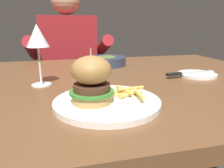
{
  "coord_description": "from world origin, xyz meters",
  "views": [
    {
      "loc": [
        -0.15,
        -0.74,
        0.93
      ],
      "look_at": [
        -0.02,
        -0.22,
        0.78
      ],
      "focal_mm": 35.0,
      "sensor_mm": 36.0,
      "label": 1
    }
  ],
  "objects_px": {
    "bread_plate": "(197,74)",
    "soup_bowl": "(107,61)",
    "diner_person": "(70,78)",
    "table_knife": "(186,73)",
    "main_plate": "(107,102)",
    "wine_glass": "(37,38)",
    "burger_sandwich": "(91,79)"
  },
  "relations": [
    {
      "from": "soup_bowl",
      "to": "diner_person",
      "type": "height_order",
      "value": "diner_person"
    },
    {
      "from": "main_plate",
      "to": "table_knife",
      "type": "distance_m",
      "value": 0.41
    },
    {
      "from": "main_plate",
      "to": "wine_glass",
      "type": "relative_size",
      "value": 1.36
    },
    {
      "from": "bread_plate",
      "to": "diner_person",
      "type": "bearing_deg",
      "value": 119.14
    },
    {
      "from": "burger_sandwich",
      "to": "diner_person",
      "type": "relative_size",
      "value": 0.11
    },
    {
      "from": "table_knife",
      "to": "burger_sandwich",
      "type": "bearing_deg",
      "value": -150.57
    },
    {
      "from": "diner_person",
      "to": "table_knife",
      "type": "bearing_deg",
      "value": -63.89
    },
    {
      "from": "main_plate",
      "to": "diner_person",
      "type": "height_order",
      "value": "diner_person"
    },
    {
      "from": "main_plate",
      "to": "table_knife",
      "type": "bearing_deg",
      "value": 31.16
    },
    {
      "from": "bread_plate",
      "to": "soup_bowl",
      "type": "distance_m",
      "value": 0.41
    },
    {
      "from": "bread_plate",
      "to": "soup_bowl",
      "type": "relative_size",
      "value": 0.79
    },
    {
      "from": "bread_plate",
      "to": "table_knife",
      "type": "xyz_separation_m",
      "value": [
        -0.05,
        -0.01,
        0.01
      ]
    },
    {
      "from": "table_knife",
      "to": "diner_person",
      "type": "xyz_separation_m",
      "value": [
        -0.39,
        0.79,
        -0.19
      ]
    },
    {
      "from": "bread_plate",
      "to": "soup_bowl",
      "type": "bearing_deg",
      "value": 134.38
    },
    {
      "from": "main_plate",
      "to": "table_knife",
      "type": "xyz_separation_m",
      "value": [
        0.35,
        0.21,
        0.01
      ]
    },
    {
      "from": "main_plate",
      "to": "bread_plate",
      "type": "bearing_deg",
      "value": 28.6
    },
    {
      "from": "table_knife",
      "to": "soup_bowl",
      "type": "relative_size",
      "value": 1.18
    },
    {
      "from": "burger_sandwich",
      "to": "soup_bowl",
      "type": "distance_m",
      "value": 0.54
    },
    {
      "from": "bread_plate",
      "to": "diner_person",
      "type": "distance_m",
      "value": 0.92
    },
    {
      "from": "table_knife",
      "to": "soup_bowl",
      "type": "distance_m",
      "value": 0.38
    },
    {
      "from": "burger_sandwich",
      "to": "bread_plate",
      "type": "distance_m",
      "value": 0.5
    },
    {
      "from": "main_plate",
      "to": "diner_person",
      "type": "xyz_separation_m",
      "value": [
        -0.04,
        1.01,
        -0.18
      ]
    },
    {
      "from": "bread_plate",
      "to": "table_knife",
      "type": "relative_size",
      "value": 0.67
    },
    {
      "from": "bread_plate",
      "to": "wine_glass",
      "type": "bearing_deg",
      "value": 179.61
    },
    {
      "from": "bread_plate",
      "to": "diner_person",
      "type": "height_order",
      "value": "diner_person"
    },
    {
      "from": "main_plate",
      "to": "burger_sandwich",
      "type": "distance_m",
      "value": 0.07
    },
    {
      "from": "soup_bowl",
      "to": "diner_person",
      "type": "xyz_separation_m",
      "value": [
        -0.15,
        0.49,
        -0.2
      ]
    },
    {
      "from": "wine_glass",
      "to": "diner_person",
      "type": "xyz_separation_m",
      "value": [
        0.13,
        0.78,
        -0.33
      ]
    },
    {
      "from": "main_plate",
      "to": "bread_plate",
      "type": "distance_m",
      "value": 0.46
    },
    {
      "from": "wine_glass",
      "to": "diner_person",
      "type": "distance_m",
      "value": 0.86
    },
    {
      "from": "burger_sandwich",
      "to": "wine_glass",
      "type": "bearing_deg",
      "value": 119.24
    },
    {
      "from": "soup_bowl",
      "to": "diner_person",
      "type": "distance_m",
      "value": 0.55
    }
  ]
}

